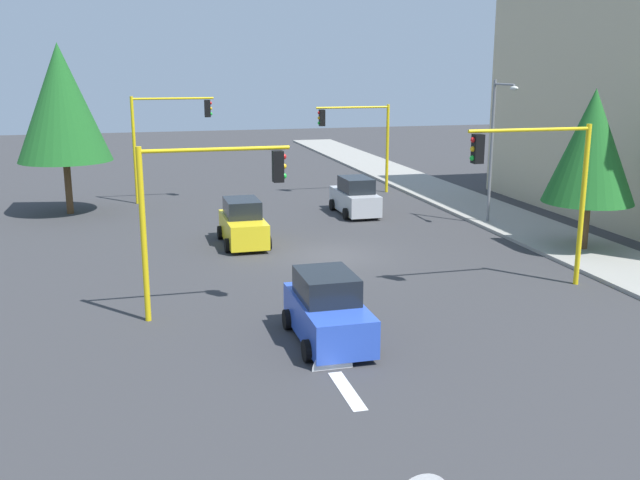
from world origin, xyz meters
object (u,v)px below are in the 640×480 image
at_px(street_lamp_curbside, 496,137).
at_px(tree_roadside_near, 592,147).
at_px(traffic_signal_near_right, 204,196).
at_px(car_yellow, 243,224).
at_px(car_silver, 355,197).
at_px(tree_opposite_side, 61,103).
at_px(traffic_signal_far_right, 165,128).
at_px(traffic_signal_near_left, 539,175).
at_px(traffic_signal_far_left, 359,131).
at_px(car_blue, 328,311).

height_order(street_lamp_curbside, tree_roadside_near, street_lamp_curbside).
xyz_separation_m(traffic_signal_near_right, car_yellow, (-8.98, 2.50, -2.91)).
distance_m(tree_roadside_near, car_silver, 12.67).
xyz_separation_m(tree_opposite_side, car_yellow, (9.02, 7.85, -4.89)).
relative_size(traffic_signal_far_right, traffic_signal_near_left, 1.05).
height_order(traffic_signal_far_left, traffic_signal_far_right, traffic_signal_far_right).
distance_m(traffic_signal_near_right, tree_opposite_side, 18.88).
bearing_deg(street_lamp_curbside, car_silver, -127.89).
xyz_separation_m(car_silver, car_blue, (17.00, -6.16, 0.00)).
distance_m(traffic_signal_far_left, street_lamp_curbside, 10.99).
height_order(traffic_signal_far_left, car_blue, traffic_signal_far_left).
distance_m(street_lamp_curbside, car_yellow, 12.84).
xyz_separation_m(tree_roadside_near, car_blue, (7.01, -13.09, -3.54)).
xyz_separation_m(traffic_signal_near_left, tree_opposite_side, (-18.00, -16.70, 1.74)).
height_order(traffic_signal_near_left, tree_roadside_near, tree_roadside_near).
relative_size(traffic_signal_far_left, street_lamp_curbside, 0.77).
height_order(traffic_signal_far_left, car_silver, traffic_signal_far_left).
height_order(traffic_signal_far_right, traffic_signal_near_right, traffic_signal_far_right).
distance_m(traffic_signal_near_left, car_yellow, 13.00).
height_order(traffic_signal_far_right, street_lamp_curbside, street_lamp_curbside).
bearing_deg(car_silver, traffic_signal_near_left, 8.67).
height_order(traffic_signal_near_right, street_lamp_curbside, street_lamp_curbside).
distance_m(traffic_signal_near_right, traffic_signal_near_left, 11.35).
distance_m(traffic_signal_near_right, car_blue, 5.19).
relative_size(traffic_signal_far_left, traffic_signal_near_right, 1.00).
xyz_separation_m(tree_opposite_side, car_silver, (4.01, 14.57, -4.88)).
xyz_separation_m(traffic_signal_near_left, car_blue, (3.01, -8.29, -3.14)).
bearing_deg(tree_opposite_side, tree_roadside_near, 56.93).
relative_size(tree_roadside_near, car_silver, 1.63).
relative_size(traffic_signal_near_right, car_silver, 1.29).
xyz_separation_m(traffic_signal_far_left, street_lamp_curbside, (10.39, 3.55, 0.54)).
relative_size(traffic_signal_far_left, traffic_signal_far_right, 0.89).
height_order(street_lamp_curbside, car_yellow, street_lamp_curbside).
bearing_deg(tree_roadside_near, traffic_signal_far_left, -163.13).
height_order(traffic_signal_near_left, car_blue, traffic_signal_near_left).
distance_m(traffic_signal_far_right, car_blue, 23.46).
xyz_separation_m(traffic_signal_near_left, street_lamp_curbside, (-9.61, 3.50, 0.31)).
bearing_deg(car_yellow, car_blue, 2.68).
relative_size(car_silver, car_blue, 1.03).
distance_m(traffic_signal_far_right, tree_opposite_side, 5.83).
height_order(traffic_signal_far_right, tree_opposite_side, tree_opposite_side).
distance_m(traffic_signal_far_left, tree_roadside_near, 16.73).
distance_m(traffic_signal_near_left, car_blue, 9.36).
relative_size(street_lamp_curbside, car_yellow, 1.74).
bearing_deg(traffic_signal_far_left, street_lamp_curbside, 18.88).
xyz_separation_m(street_lamp_curbside, car_silver, (-4.38, -5.63, -3.45)).
bearing_deg(traffic_signal_near_right, street_lamp_curbside, 122.91).
height_order(car_yellow, car_blue, same).
relative_size(tree_opposite_side, car_blue, 2.18).
bearing_deg(car_silver, car_blue, -19.91).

